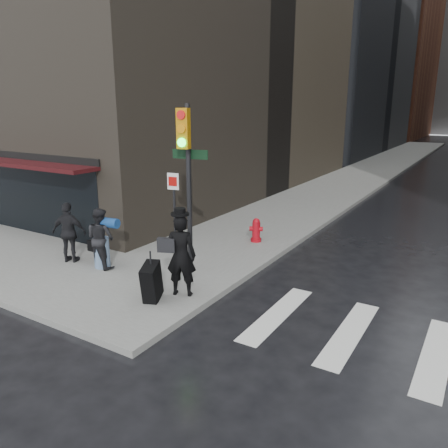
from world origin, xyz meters
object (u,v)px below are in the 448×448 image
at_px(man_greycoat, 69,233).
at_px(man_jeans, 101,238).
at_px(traffic_light, 185,167).
at_px(fire_hydrant, 256,231).
at_px(man_overcoat, 175,260).

bearing_deg(man_greycoat, man_jeans, 166.23).
distance_m(traffic_light, fire_hydrant, 4.15).
height_order(man_overcoat, traffic_light, traffic_light).
relative_size(man_greycoat, traffic_light, 0.39).
distance_m(man_overcoat, man_greycoat, 3.99).
bearing_deg(traffic_light, man_jeans, -165.89).
height_order(man_overcoat, man_jeans, man_overcoat).
bearing_deg(man_jeans, man_overcoat, 173.41).
bearing_deg(fire_hydrant, man_greycoat, -129.02).
xyz_separation_m(man_overcoat, fire_hydrant, (-0.36, 4.76, -0.55)).
distance_m(man_overcoat, fire_hydrant, 4.81).
bearing_deg(man_greycoat, fire_hydrant, -150.82).
xyz_separation_m(man_overcoat, man_jeans, (-2.89, 0.46, -0.06)).
relative_size(man_overcoat, traffic_light, 0.49).
relative_size(man_overcoat, man_jeans, 1.28).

